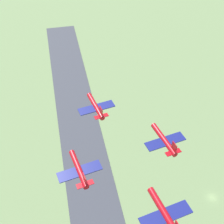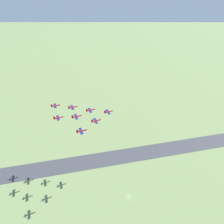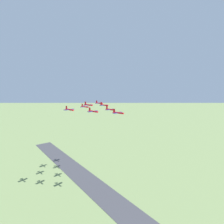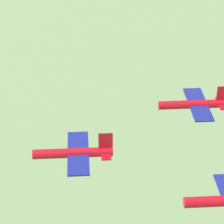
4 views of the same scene
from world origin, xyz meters
TOP-DOWN VIEW (x-y plane):
  - jet_0 at (-0.01, -57.47)m, footprint 10.03×9.41m
  - jet_2 at (17.46, -47.92)m, footprint 10.03×9.41m

SIDE VIEW (x-z plane):
  - jet_0 at x=-0.01m, z-range 77.47..80.83m
  - jet_2 at x=17.46m, z-range 78.01..81.36m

